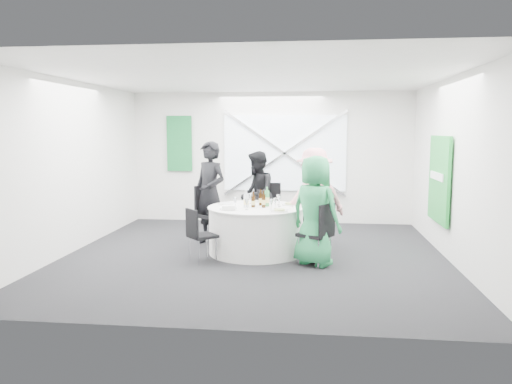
# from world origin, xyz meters

# --- Properties ---
(floor) EXTENTS (6.00, 6.00, 0.00)m
(floor) POSITION_xyz_m (0.00, 0.00, 0.00)
(floor) COLOR black
(floor) RESTS_ON ground
(ceiling) EXTENTS (6.00, 6.00, 0.00)m
(ceiling) POSITION_xyz_m (0.00, 0.00, 2.80)
(ceiling) COLOR silver
(ceiling) RESTS_ON wall_back
(wall_back) EXTENTS (6.00, 0.00, 6.00)m
(wall_back) POSITION_xyz_m (0.00, 3.00, 1.40)
(wall_back) COLOR silver
(wall_back) RESTS_ON floor
(wall_front) EXTENTS (6.00, 0.00, 6.00)m
(wall_front) POSITION_xyz_m (0.00, -3.00, 1.40)
(wall_front) COLOR silver
(wall_front) RESTS_ON floor
(wall_left) EXTENTS (0.00, 6.00, 6.00)m
(wall_left) POSITION_xyz_m (-3.00, 0.00, 1.40)
(wall_left) COLOR silver
(wall_left) RESTS_ON floor
(wall_right) EXTENTS (0.00, 6.00, 6.00)m
(wall_right) POSITION_xyz_m (3.00, 0.00, 1.40)
(wall_right) COLOR silver
(wall_right) RESTS_ON floor
(window_panel) EXTENTS (2.60, 0.03, 1.60)m
(window_panel) POSITION_xyz_m (0.30, 2.96, 1.50)
(window_panel) COLOR white
(window_panel) RESTS_ON wall_back
(window_brace_a) EXTENTS (2.63, 0.05, 1.84)m
(window_brace_a) POSITION_xyz_m (0.30, 2.92, 1.50)
(window_brace_a) COLOR silver
(window_brace_a) RESTS_ON window_panel
(window_brace_b) EXTENTS (2.63, 0.05, 1.84)m
(window_brace_b) POSITION_xyz_m (0.30, 2.92, 1.50)
(window_brace_b) COLOR silver
(window_brace_b) RESTS_ON window_panel
(green_banner) EXTENTS (0.55, 0.04, 1.20)m
(green_banner) POSITION_xyz_m (-2.00, 2.95, 1.70)
(green_banner) COLOR #125C24
(green_banner) RESTS_ON wall_back
(green_sign) EXTENTS (0.05, 1.20, 1.40)m
(green_sign) POSITION_xyz_m (2.94, 0.60, 1.20)
(green_sign) COLOR #1A9230
(green_sign) RESTS_ON wall_right
(banquet_table) EXTENTS (1.56, 1.56, 0.76)m
(banquet_table) POSITION_xyz_m (0.00, 0.20, 0.38)
(banquet_table) COLOR silver
(banquet_table) RESTS_ON floor
(chair_back) EXTENTS (0.49, 0.50, 1.01)m
(chair_back) POSITION_xyz_m (0.08, 1.45, 0.59)
(chair_back) COLOR black
(chair_back) RESTS_ON floor
(chair_back_left) EXTENTS (0.65, 0.65, 1.02)m
(chair_back_left) POSITION_xyz_m (-0.91, 0.85, 0.60)
(chair_back_left) COLOR black
(chair_back_left) RESTS_ON floor
(chair_back_right) EXTENTS (0.63, 0.63, 1.03)m
(chair_back_right) POSITION_xyz_m (1.02, 0.71, 0.61)
(chair_back_right) COLOR black
(chair_back_right) RESTS_ON floor
(chair_front_right) EXTENTS (0.59, 0.58, 0.93)m
(chair_front_right) POSITION_xyz_m (1.02, -0.46, 0.54)
(chair_front_right) COLOR black
(chair_front_right) RESTS_ON floor
(chair_front_left) EXTENTS (0.53, 0.53, 0.82)m
(chair_front_left) POSITION_xyz_m (-0.80, -0.50, 0.48)
(chair_front_left) COLOR black
(chair_front_left) RESTS_ON floor
(person_man_back_left) EXTENTS (0.78, 0.71, 1.80)m
(person_man_back_left) POSITION_xyz_m (-0.87, 0.75, 0.90)
(person_man_back_left) COLOR black
(person_man_back_left) RESTS_ON floor
(person_man_back) EXTENTS (0.51, 0.82, 1.61)m
(person_man_back) POSITION_xyz_m (-0.12, 1.40, 0.80)
(person_man_back) COLOR black
(person_man_back) RESTS_ON floor
(person_woman_pink) EXTENTS (1.21, 0.90, 1.70)m
(person_woman_pink) POSITION_xyz_m (0.93, 0.60, 0.85)
(person_woman_pink) COLOR pink
(person_woman_pink) RESTS_ON floor
(person_woman_green) EXTENTS (0.95, 0.87, 1.63)m
(person_woman_green) POSITION_xyz_m (0.95, -0.42, 0.81)
(person_woman_green) COLOR #268D50
(person_woman_green) RESTS_ON floor
(plate_back) EXTENTS (0.28, 0.28, 0.01)m
(plate_back) POSITION_xyz_m (0.03, 0.71, 0.77)
(plate_back) COLOR white
(plate_back) RESTS_ON banquet_table
(plate_back_left) EXTENTS (0.26, 0.26, 0.01)m
(plate_back_left) POSITION_xyz_m (-0.54, 0.43, 0.77)
(plate_back_left) COLOR white
(plate_back_left) RESTS_ON banquet_table
(plate_back_right) EXTENTS (0.29, 0.29, 0.04)m
(plate_back_right) POSITION_xyz_m (0.55, 0.45, 0.78)
(plate_back_right) COLOR white
(plate_back_right) RESTS_ON banquet_table
(plate_front_right) EXTENTS (0.25, 0.25, 0.04)m
(plate_front_right) POSITION_xyz_m (0.41, -0.24, 0.78)
(plate_front_right) COLOR white
(plate_front_right) RESTS_ON banquet_table
(plate_front_left) EXTENTS (0.27, 0.27, 0.01)m
(plate_front_left) POSITION_xyz_m (-0.40, -0.13, 0.77)
(plate_front_left) COLOR white
(plate_front_left) RESTS_ON banquet_table
(napkin) EXTENTS (0.22, 0.17, 0.05)m
(napkin) POSITION_xyz_m (-0.39, -0.19, 0.80)
(napkin) COLOR silver
(napkin) RESTS_ON plate_front_left
(beer_bottle_a) EXTENTS (0.06, 0.06, 0.25)m
(beer_bottle_a) POSITION_xyz_m (-0.04, 0.22, 0.85)
(beer_bottle_a) COLOR #381F0A
(beer_bottle_a) RESTS_ON banquet_table
(beer_bottle_b) EXTENTS (0.06, 0.06, 0.26)m
(beer_bottle_b) POSITION_xyz_m (0.06, 0.36, 0.86)
(beer_bottle_b) COLOR #381F0A
(beer_bottle_b) RESTS_ON banquet_table
(beer_bottle_c) EXTENTS (0.06, 0.06, 0.28)m
(beer_bottle_c) POSITION_xyz_m (0.13, 0.13, 0.87)
(beer_bottle_c) COLOR #381F0A
(beer_bottle_c) RESTS_ON banquet_table
(beer_bottle_d) EXTENTS (0.06, 0.06, 0.24)m
(beer_bottle_d) POSITION_xyz_m (-0.04, 0.14, 0.85)
(beer_bottle_d) COLOR #381F0A
(beer_bottle_d) RESTS_ON banquet_table
(green_water_bottle) EXTENTS (0.08, 0.08, 0.32)m
(green_water_bottle) POSITION_xyz_m (0.17, 0.27, 0.89)
(green_water_bottle) COLOR green
(green_water_bottle) RESTS_ON banquet_table
(clear_water_bottle) EXTENTS (0.08, 0.08, 0.28)m
(clear_water_bottle) POSITION_xyz_m (-0.15, 0.11, 0.87)
(clear_water_bottle) COLOR silver
(clear_water_bottle) RESTS_ON banquet_table
(wine_glass_a) EXTENTS (0.07, 0.07, 0.17)m
(wine_glass_a) POSITION_xyz_m (0.27, -0.12, 0.88)
(wine_glass_a) COLOR white
(wine_glass_a) RESTS_ON banquet_table
(wine_glass_b) EXTENTS (0.07, 0.07, 0.17)m
(wine_glass_b) POSITION_xyz_m (0.38, 0.23, 0.88)
(wine_glass_b) COLOR white
(wine_glass_b) RESTS_ON banquet_table
(wine_glass_c) EXTENTS (0.07, 0.07, 0.17)m
(wine_glass_c) POSITION_xyz_m (0.32, 0.02, 0.88)
(wine_glass_c) COLOR white
(wine_glass_c) RESTS_ON banquet_table
(wine_glass_d) EXTENTS (0.07, 0.07, 0.17)m
(wine_glass_d) POSITION_xyz_m (0.34, 0.43, 0.88)
(wine_glass_d) COLOR white
(wine_glass_d) RESTS_ON banquet_table
(wine_glass_e) EXTENTS (0.07, 0.07, 0.17)m
(wine_glass_e) POSITION_xyz_m (-0.32, 0.04, 0.88)
(wine_glass_e) COLOR white
(wine_glass_e) RESTS_ON banquet_table
(wine_glass_f) EXTENTS (0.07, 0.07, 0.17)m
(wine_glass_f) POSITION_xyz_m (-0.14, 0.53, 0.88)
(wine_glass_f) COLOR white
(wine_glass_f) RESTS_ON banquet_table
(wine_glass_g) EXTENTS (0.07, 0.07, 0.17)m
(wine_glass_g) POSITION_xyz_m (-0.11, -0.13, 0.88)
(wine_glass_g) COLOR white
(wine_glass_g) RESTS_ON banquet_table
(fork_a) EXTENTS (0.08, 0.14, 0.01)m
(fork_a) POSITION_xyz_m (0.57, 0.28, 0.76)
(fork_a) COLOR silver
(fork_a) RESTS_ON banquet_table
(knife_a) EXTENTS (0.09, 0.13, 0.01)m
(knife_a) POSITION_xyz_m (0.37, 0.64, 0.76)
(knife_a) COLOR silver
(knife_a) RESTS_ON banquet_table
(fork_b) EXTENTS (0.11, 0.12, 0.01)m
(fork_b) POSITION_xyz_m (0.31, -0.28, 0.76)
(fork_b) COLOR silver
(fork_b) RESTS_ON banquet_table
(knife_b) EXTENTS (0.12, 0.12, 0.01)m
(knife_b) POSITION_xyz_m (0.51, -0.07, 0.76)
(knife_b) COLOR silver
(knife_b) RESTS_ON banquet_table
(fork_c) EXTENTS (0.15, 0.03, 0.01)m
(fork_c) POSITION_xyz_m (0.11, 0.76, 0.76)
(fork_c) COLOR silver
(fork_c) RESTS_ON banquet_table
(knife_c) EXTENTS (0.15, 0.02, 0.01)m
(knife_c) POSITION_xyz_m (-0.18, 0.75, 0.76)
(knife_c) COLOR silver
(knife_c) RESTS_ON banquet_table
(fork_d) EXTENTS (0.08, 0.14, 0.01)m
(fork_d) POSITION_xyz_m (-0.42, 0.59, 0.76)
(fork_d) COLOR silver
(fork_d) RESTS_ON banquet_table
(knife_d) EXTENTS (0.09, 0.14, 0.01)m
(knife_d) POSITION_xyz_m (-0.56, 0.32, 0.76)
(knife_d) COLOR silver
(knife_d) RESTS_ON banquet_table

